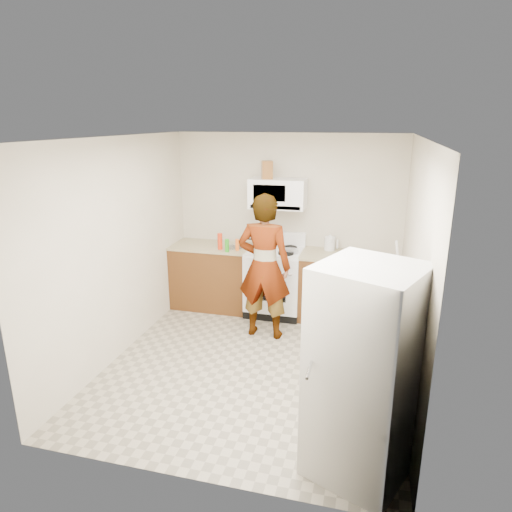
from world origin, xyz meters
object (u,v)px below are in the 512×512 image
(microwave, at_px, (278,193))
(kettle, at_px, (330,244))
(fridge, at_px, (364,374))
(saucepan, at_px, (260,242))
(gas_range, at_px, (275,280))
(person, at_px, (264,267))

(microwave, distance_m, kettle, 1.00)
(fridge, xyz_separation_m, saucepan, (-1.53, 2.91, 0.16))
(gas_range, distance_m, saucepan, 0.58)
(kettle, bearing_deg, fridge, -82.09)
(kettle, distance_m, saucepan, 0.97)
(saucepan, bearing_deg, person, -72.59)
(microwave, bearing_deg, kettle, 4.44)
(person, bearing_deg, saucepan, -71.25)
(fridge, xyz_separation_m, kettle, (-0.57, 3.01, 0.18))
(fridge, relative_size, kettle, 9.29)
(person, distance_m, fridge, 2.46)
(microwave, xyz_separation_m, saucepan, (-0.23, -0.04, -0.69))
(microwave, bearing_deg, fridge, -66.29)
(gas_range, relative_size, microwave, 1.49)
(microwave, distance_m, person, 1.16)
(microwave, height_order, kettle, microwave)
(microwave, xyz_separation_m, kettle, (0.73, 0.06, -0.67))
(person, relative_size, saucepan, 9.40)
(gas_range, bearing_deg, person, -88.46)
(kettle, relative_size, saucepan, 0.94)
(kettle, height_order, saucepan, kettle)
(kettle, xyz_separation_m, saucepan, (-0.96, -0.10, -0.02))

